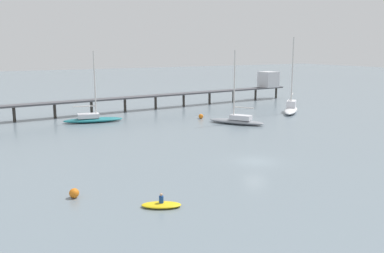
% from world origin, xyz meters
% --- Properties ---
extents(ground_plane, '(400.00, 400.00, 0.00)m').
position_xyz_m(ground_plane, '(0.00, 0.00, 0.00)').
color(ground_plane, slate).
extents(pier, '(82.10, 9.02, 6.49)m').
position_xyz_m(pier, '(15.50, 41.78, 3.41)').
color(pier, '#4C4C51').
rests_on(pier, ground_plane).
extents(sailboat_white, '(8.84, 8.49, 14.10)m').
position_xyz_m(sailboat_white, '(27.19, 24.28, 0.93)').
color(sailboat_white, white).
rests_on(sailboat_white, ground_plane).
extents(sailboat_gray, '(7.22, 9.10, 11.83)m').
position_xyz_m(sailboat_gray, '(11.29, 19.44, 0.69)').
color(sailboat_gray, gray).
rests_on(sailboat_gray, ground_plane).
extents(sailboat_teal, '(10.01, 4.49, 11.69)m').
position_xyz_m(sailboat_teal, '(-8.73, 32.43, 0.66)').
color(sailboat_teal, '#1E727A').
rests_on(sailboat_teal, ground_plane).
extents(dinghy_yellow, '(3.41, 2.72, 1.14)m').
position_xyz_m(dinghy_yellow, '(-14.63, -7.03, 0.20)').
color(dinghy_yellow, yellow).
rests_on(dinghy_yellow, ground_plane).
extents(mooring_buoy_far, '(0.83, 0.83, 0.83)m').
position_xyz_m(mooring_buoy_far, '(8.76, 26.70, 0.42)').
color(mooring_buoy_far, orange).
rests_on(mooring_buoy_far, ground_plane).
extents(mooring_buoy_mid, '(0.82, 0.82, 0.82)m').
position_xyz_m(mooring_buoy_mid, '(-20.07, -1.68, 0.41)').
color(mooring_buoy_mid, orange).
rests_on(mooring_buoy_mid, ground_plane).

